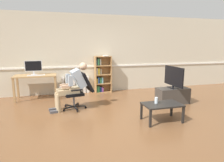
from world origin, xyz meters
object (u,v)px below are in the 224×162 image
imac_monitor (33,67)px  radiator (76,85)px  computer_mouse (44,75)px  tv_screen (174,77)px  computer_desk (36,79)px  office_chair (79,89)px  drinking_glass (156,100)px  person_seated (72,85)px  bookshelf (102,75)px  tv_stand (172,96)px  coffee_table (162,106)px  keyboard (35,75)px

imac_monitor → radiator: bearing=13.7°
imac_monitor → computer_mouse: bearing=-32.5°
radiator → tv_screen: (2.60, -1.92, 0.48)m
computer_desk → tv_screen: bearing=-21.8°
computer_desk → office_chair: 1.74m
imac_monitor → drinking_glass: bearing=-43.5°
person_seated → bookshelf: bearing=134.3°
computer_desk → radiator: 1.34m
tv_stand → imac_monitor: bearing=157.4°
computer_desk → person_seated: bearing=-51.3°
tv_stand → coffee_table: 1.48m
bookshelf → radiator: bearing=173.8°
tv_screen → keyboard: bearing=70.7°
tv_screen → person_seated: bearing=85.6°
drinking_glass → computer_desk: bearing=136.8°
tv_stand → bookshelf: bearing=132.7°
computer_desk → imac_monitor: bearing=120.8°
computer_mouse → radiator: size_ratio=0.11×
bookshelf → coffee_table: bearing=-76.5°
computer_mouse → radiator: computer_mouse is taller
computer_desk → computer_mouse: size_ratio=12.36×
coffee_table → drinking_glass: (-0.11, 0.07, 0.12)m
imac_monitor → coffee_table: 4.02m
bookshelf → person_seated: (-1.12, -1.57, 0.02)m
computer_desk → person_seated: size_ratio=1.02×
imac_monitor → tv_stand: bearing=-22.6°
imac_monitor → bookshelf: size_ratio=0.39×
computer_mouse → tv_screen: (3.57, -1.41, 0.00)m
office_chair → computer_mouse: bearing=-150.2°
office_chair → keyboard: bearing=-142.9°
computer_mouse → bookshelf: 1.93m
radiator → drinking_glass: bearing=-63.0°
radiator → drinking_glass: (1.51, -2.96, 0.17)m
keyboard → radiator: (1.22, 0.53, -0.47)m
computer_desk → keyboard: (0.01, -0.14, 0.12)m
person_seated → imac_monitor: bearing=-151.8°
keyboard → drinking_glass: bearing=-41.7°
keyboard → office_chair: 1.65m
imac_monitor → drinking_glass: imac_monitor is taller
person_seated → tv_stand: 2.84m
computer_desk → radiator: bearing=17.5°
computer_desk → drinking_glass: computer_desk is taller
imac_monitor → tv_screen: size_ratio=0.57×
computer_desk → drinking_glass: 3.76m
bookshelf → tv_stand: bookshelf is taller
imac_monitor → radiator: imac_monitor is taller
tv_screen → office_chair: bearing=84.5°
person_seated → drinking_glass: (1.71, -1.29, -0.18)m
computer_mouse → person_seated: bearing=-56.7°
bookshelf → coffee_table: size_ratio=1.58×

